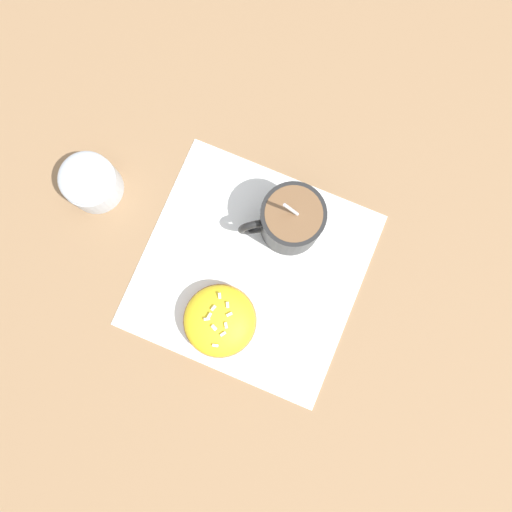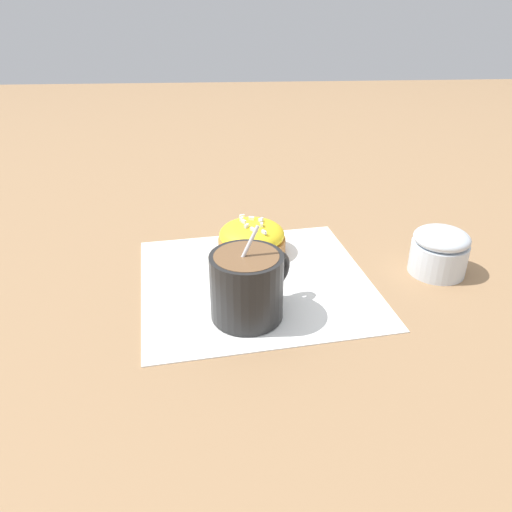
{
  "view_description": "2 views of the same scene",
  "coord_description": "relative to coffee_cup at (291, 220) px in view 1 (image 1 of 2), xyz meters",
  "views": [
    {
      "loc": [
        0.06,
        0.04,
        0.64
      ],
      "look_at": [
        -0.01,
        -0.0,
        0.04
      ],
      "focal_mm": 35.0,
      "sensor_mm": 36.0,
      "label": 1
    },
    {
      "loc": [
        -0.53,
        0.03,
        0.32
      ],
      "look_at": [
        -0.01,
        -0.0,
        0.04
      ],
      "focal_mm": 35.0,
      "sensor_mm": 36.0,
      "label": 2
    }
  ],
  "objects": [
    {
      "name": "paper_napkin",
      "position": [
        0.07,
        -0.01,
        -0.04
      ],
      "size": [
        0.3,
        0.31,
        0.0
      ],
      "color": "white",
      "rests_on": "ground_plane"
    },
    {
      "name": "ground_plane",
      "position": [
        0.07,
        -0.01,
        -0.04
      ],
      "size": [
        3.0,
        3.0,
        0.0
      ],
      "primitive_type": "plane",
      "color": "#93704C"
    },
    {
      "name": "frosted_pastry",
      "position": [
        0.15,
        -0.01,
        -0.02
      ],
      "size": [
        0.09,
        0.09,
        0.05
      ],
      "color": "#B2753D",
      "rests_on": "paper_napkin"
    },
    {
      "name": "sugar_bowl",
      "position": [
        0.08,
        -0.24,
        -0.01
      ],
      "size": [
        0.07,
        0.07,
        0.06
      ],
      "color": "silver",
      "rests_on": "ground_plane"
    },
    {
      "name": "coffee_cup",
      "position": [
        0.0,
        0.0,
        0.0
      ],
      "size": [
        0.09,
        0.09,
        0.11
      ],
      "color": "black",
      "rests_on": "paper_napkin"
    }
  ]
}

